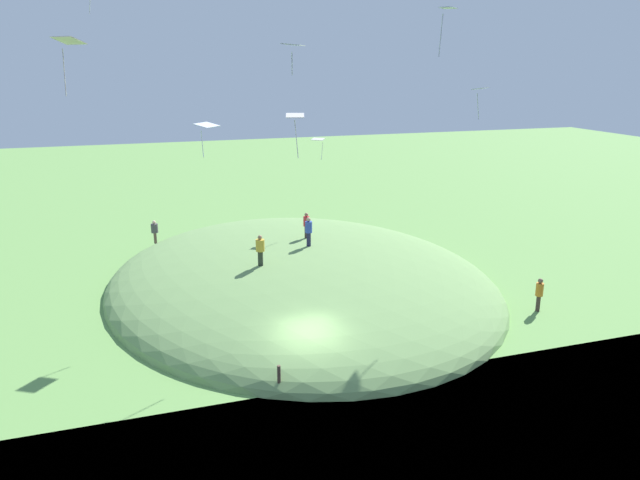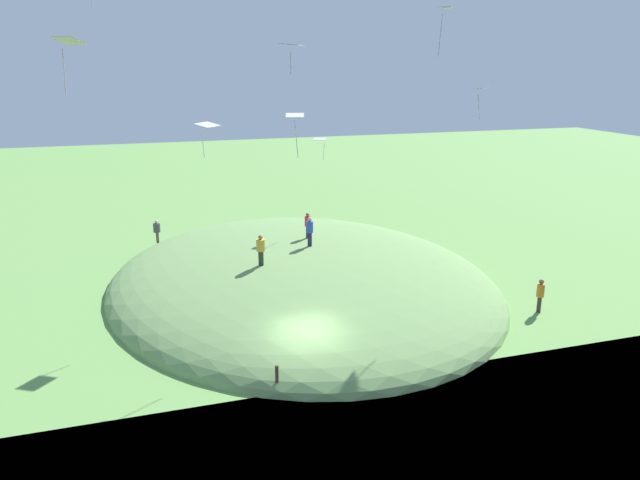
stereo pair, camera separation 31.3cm
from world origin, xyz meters
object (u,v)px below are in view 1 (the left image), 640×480
at_px(kite_0, 293,45).
at_px(mooring_post, 279,380).
at_px(person_watching_kites, 260,247).
at_px(person_near_shore, 309,228).
at_px(kite_6, 295,119).
at_px(kite_9, 318,140).
at_px(kite_8, 480,90).
at_px(person_walking_path, 539,291).
at_px(kite_4, 68,43).
at_px(person_on_hilltop, 155,229).
at_px(person_with_child, 306,222).
at_px(kite_5, 447,11).
at_px(kite_3, 207,126).

xyz_separation_m(kite_0, mooring_post, (-2.74, 1.49, -12.47)).
relative_size(person_watching_kites, kite_0, 1.30).
xyz_separation_m(person_near_shore, kite_6, (-5.65, 2.33, 6.80)).
bearing_deg(kite_0, kite_9, -21.69).
relative_size(person_watching_kites, kite_6, 0.82).
height_order(kite_0, kite_8, kite_0).
distance_m(person_walking_path, kite_4, 24.65).
bearing_deg(person_on_hilltop, person_watching_kites, -166.08).
height_order(kite_8, kite_9, kite_8).
bearing_deg(kite_4, person_with_child, -54.53).
bearing_deg(person_walking_path, kite_6, 27.38).
bearing_deg(kite_5, kite_6, 51.58).
distance_m(kite_0, kite_3, 8.46).
distance_m(person_near_shore, person_watching_kites, 4.12).
bearing_deg(kite_0, kite_6, -16.61).
distance_m(person_walking_path, kite_5, 15.12).
distance_m(kite_0, kite_9, 15.66).
bearing_deg(kite_5, mooring_post, 106.48).
distance_m(kite_3, kite_8, 13.49).
relative_size(person_watching_kites, kite_3, 0.98).
distance_m(kite_4, kite_5, 14.74).
height_order(kite_0, kite_3, kite_0).
distance_m(kite_0, kite_4, 8.51).
height_order(person_on_hilltop, person_with_child, person_with_child).
bearing_deg(kite_8, person_on_hilltop, 46.39).
height_order(person_walking_path, kite_5, kite_5).
relative_size(person_walking_path, kite_9, 1.32).
relative_size(kite_4, kite_6, 1.07).
xyz_separation_m(person_near_shore, mooring_post, (-12.05, 4.91, -2.61)).
relative_size(person_walking_path, kite_8, 1.19).
height_order(person_walking_path, kite_4, kite_4).
distance_m(kite_3, kite_6, 5.06).
bearing_deg(person_with_child, kite_5, -79.92).
relative_size(kite_6, kite_8, 1.34).
xyz_separation_m(person_on_hilltop, kite_5, (-18.03, -11.15, 12.71)).
height_order(person_watching_kites, person_with_child, person_watching_kites).
distance_m(person_on_hilltop, kite_3, 13.15).
distance_m(person_near_shore, mooring_post, 13.27).
distance_m(person_watching_kites, person_with_child, 5.62).
bearing_deg(mooring_post, kite_0, -28.50).
xyz_separation_m(kite_4, mooring_post, (-5.36, -6.61, -12.56)).
height_order(person_with_child, kite_5, kite_5).
distance_m(person_on_hilltop, kite_5, 24.72).
xyz_separation_m(person_walking_path, kite_5, (-1.55, 7.10, 13.26)).
distance_m(kite_4, kite_9, 18.30).
distance_m(person_watching_kites, kite_5, 14.93).
height_order(person_near_shore, kite_5, kite_5).
bearing_deg(person_near_shore, person_watching_kites, 86.72).
bearing_deg(kite_6, person_on_hilltop, 23.22).
distance_m(person_with_child, kite_4, 17.78).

